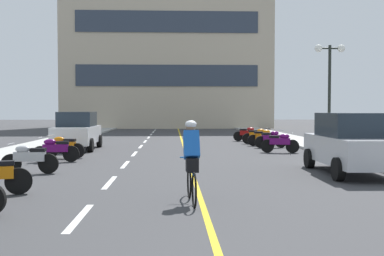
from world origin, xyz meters
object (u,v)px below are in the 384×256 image
object	(u,v)px
street_lamp_mid	(330,72)
motorcycle_7	(280,142)
motorcycle_5	(55,149)
motorcycle_9	(263,137)
motorcycle_4	(29,158)
motorcycle_11	(247,134)
parked_car_mid	(77,131)
motorcycle_6	(64,146)
motorcycle_10	(257,135)
cyclist_rider	(192,159)
motorcycle_8	(271,139)
parked_car_near	(351,143)

from	to	relation	value
street_lamp_mid	motorcycle_7	world-z (taller)	street_lamp_mid
motorcycle_5	motorcycle_9	world-z (taller)	same
motorcycle_5	motorcycle_7	bearing A→B (deg)	20.03
motorcycle_4	motorcycle_11	xyz separation A→B (m)	(8.87, 14.13, 0.00)
parked_car_mid	motorcycle_6	world-z (taller)	parked_car_mid
motorcycle_10	cyclist_rider	size ratio (longest dim) A/B	0.96
parked_car_mid	motorcycle_10	world-z (taller)	parked_car_mid
motorcycle_4	motorcycle_8	bearing A→B (deg)	44.58
motorcycle_9	parked_car_mid	bearing A→B (deg)	-167.71
street_lamp_mid	motorcycle_11	size ratio (longest dim) A/B	2.88
motorcycle_5	motorcycle_11	world-z (taller)	same
motorcycle_5	motorcycle_8	distance (m)	11.03
motorcycle_9	motorcycle_11	bearing A→B (deg)	94.10
street_lamp_mid	motorcycle_4	size ratio (longest dim) A/B	2.88
parked_car_mid	street_lamp_mid	bearing A→B (deg)	-3.03
parked_car_mid	motorcycle_9	size ratio (longest dim) A/B	2.49
cyclist_rider	motorcycle_7	bearing A→B (deg)	67.95
motorcycle_6	motorcycle_11	xyz separation A→B (m)	(8.90, 9.63, 0.00)
motorcycle_4	motorcycle_9	xyz separation A→B (m)	(9.12, 10.55, 0.00)
motorcycle_4	motorcycle_10	xyz separation A→B (m)	(9.08, 11.95, 0.00)
motorcycle_4	motorcycle_7	size ratio (longest dim) A/B	1.02
motorcycle_6	motorcycle_10	world-z (taller)	same
street_lamp_mid	motorcycle_6	size ratio (longest dim) A/B	2.90
motorcycle_5	motorcycle_11	xyz separation A→B (m)	(8.87, 11.04, 0.00)
motorcycle_4	cyclist_rider	size ratio (longest dim) A/B	0.96
motorcycle_5	motorcycle_10	bearing A→B (deg)	44.30
motorcycle_4	motorcycle_11	size ratio (longest dim) A/B	1.00
cyclist_rider	parked_car_near	bearing A→B (deg)	39.51
motorcycle_5	motorcycle_6	world-z (taller)	same
motorcycle_5	motorcycle_10	size ratio (longest dim) A/B	1.00
motorcycle_6	motorcycle_10	xyz separation A→B (m)	(9.11, 7.45, 0.00)
motorcycle_7	motorcycle_8	distance (m)	2.71
motorcycle_9	motorcycle_4	bearing A→B (deg)	-130.85
motorcycle_11	cyclist_rider	xyz separation A→B (m)	(-4.20, -18.61, 0.41)
motorcycle_8	motorcycle_11	distance (m)	5.04
motorcycle_9	motorcycle_10	world-z (taller)	same
parked_car_mid	motorcycle_6	size ratio (longest dim) A/B	2.49
motorcycle_7	cyclist_rider	world-z (taller)	cyclist_rider
motorcycle_5	parked_car_mid	bearing A→B (deg)	93.11
motorcycle_5	motorcycle_6	bearing A→B (deg)	91.13
motorcycle_6	cyclist_rider	xyz separation A→B (m)	(4.70, -8.98, 0.41)
street_lamp_mid	motorcycle_9	bearing A→B (deg)	134.55
parked_car_mid	motorcycle_11	world-z (taller)	parked_car_mid
motorcycle_8	motorcycle_10	bearing A→B (deg)	93.40
motorcycle_9	street_lamp_mid	bearing A→B (deg)	-45.45
motorcycle_6	motorcycle_7	bearing A→B (deg)	11.77
motorcycle_4	motorcycle_7	xyz separation A→B (m)	(9.07, 6.40, 0.00)
motorcycle_10	motorcycle_11	xyz separation A→B (m)	(-0.21, 2.18, 0.00)
street_lamp_mid	parked_car_near	bearing A→B (deg)	-104.75
street_lamp_mid	motorcycle_10	distance (m)	5.88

